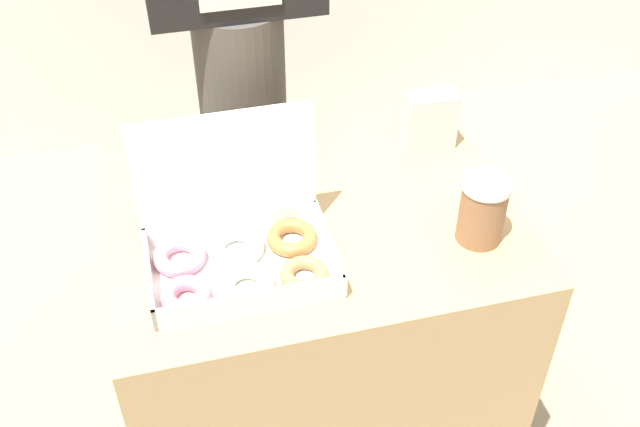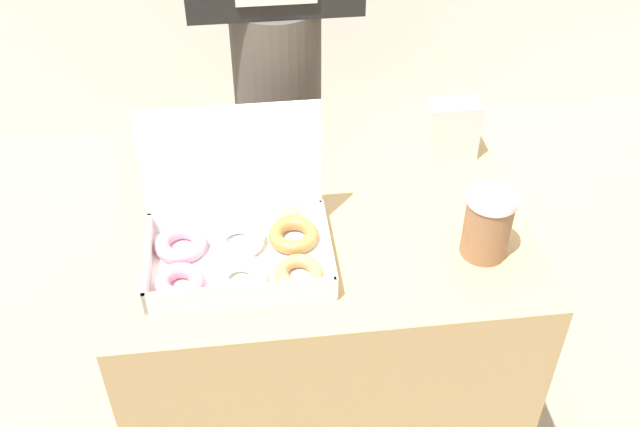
# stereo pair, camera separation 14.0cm
# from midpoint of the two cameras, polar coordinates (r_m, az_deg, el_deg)

# --- Properties ---
(ground_plane) EXTENTS (14.00, 14.00, 0.00)m
(ground_plane) POSITION_cam_midpoint_polar(r_m,az_deg,el_deg) (2.13, -2.65, -14.79)
(ground_plane) COLOR gray
(table) EXTENTS (0.84, 0.73, 0.74)m
(table) POSITION_cam_midpoint_polar(r_m,az_deg,el_deg) (1.84, -2.99, -8.19)
(table) COLOR tan
(table) RESTS_ON ground_plane
(donut_box) EXTENTS (0.35, 0.25, 0.28)m
(donut_box) POSITION_cam_midpoint_polar(r_m,az_deg,el_deg) (1.42, -9.11, -2.94)
(donut_box) COLOR white
(donut_box) RESTS_ON table
(coffee_cup) EXTENTS (0.10, 0.10, 0.14)m
(coffee_cup) POSITION_cam_midpoint_polar(r_m,az_deg,el_deg) (1.47, 9.64, 0.12)
(coffee_cup) COLOR #8C6042
(coffee_cup) RESTS_ON table
(napkin_holder) EXTENTS (0.12, 0.06, 0.14)m
(napkin_holder) POSITION_cam_midpoint_polar(r_m,az_deg,el_deg) (1.72, 6.04, 6.97)
(napkin_holder) COLOR silver
(napkin_holder) RESTS_ON table
(person_customer) EXTENTS (0.45, 0.24, 1.69)m
(person_customer) POSITION_cam_midpoint_polar(r_m,az_deg,el_deg) (2.01, -8.51, 15.20)
(person_customer) COLOR #4C4742
(person_customer) RESTS_ON ground_plane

